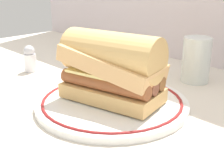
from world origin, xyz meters
TOP-DOWN VIEW (x-y plane):
  - ground_plane at (0.00, 0.00)m, footprint 1.50×1.50m
  - plate at (0.01, -0.02)m, footprint 0.29×0.29m
  - sausage_sandwich at (0.01, -0.02)m, footprint 0.20×0.13m
  - drinking_glass at (0.05, 0.22)m, footprint 0.06×0.06m
  - salt_shaker at (-0.29, -0.02)m, footprint 0.03×0.03m

SIDE VIEW (x-z plane):
  - ground_plane at x=0.00m, z-range 0.00..0.00m
  - plate at x=0.01m, z-range 0.00..0.02m
  - salt_shaker at x=-0.29m, z-range 0.00..0.07m
  - drinking_glass at x=0.05m, z-range -0.01..0.10m
  - sausage_sandwich at x=0.01m, z-range 0.01..0.14m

